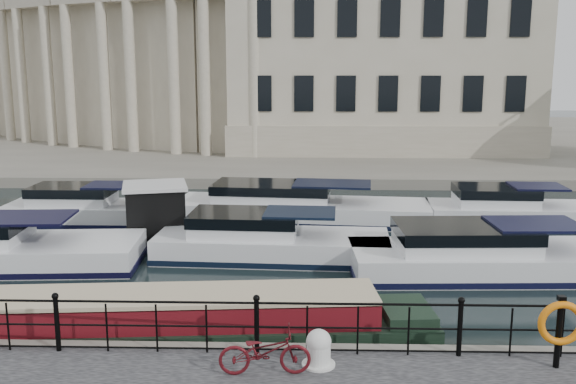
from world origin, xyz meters
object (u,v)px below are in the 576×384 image
object	(u,v)px
bicycle	(265,351)
life_ring_post	(561,324)
mooring_bollard	(319,349)
harbour_hut	(156,216)
narrowboat	(134,329)

from	to	relation	value
bicycle	life_ring_post	distance (m)	5.55
mooring_bollard	harbour_hut	size ratio (longest dim) A/B	0.21
life_ring_post	bicycle	bearing A→B (deg)	-176.16
bicycle	harbour_hut	size ratio (longest dim) A/B	0.49
narrowboat	harbour_hut	size ratio (longest dim) A/B	3.93
bicycle	mooring_bollard	xyz separation A→B (m)	(1.00, 0.39, -0.11)
bicycle	life_ring_post	xyz separation A→B (m)	(5.52, 0.37, 0.44)
narrowboat	mooring_bollard	bearing A→B (deg)	-31.28
narrowboat	life_ring_post	bearing A→B (deg)	-18.30
mooring_bollard	narrowboat	bearing A→B (deg)	153.62
bicycle	narrowboat	world-z (taller)	bicycle
bicycle	narrowboat	distance (m)	3.99
mooring_bollard	narrowboat	distance (m)	4.62
life_ring_post	narrowboat	size ratio (longest dim) A/B	0.10
mooring_bollard	harbour_hut	world-z (taller)	harbour_hut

